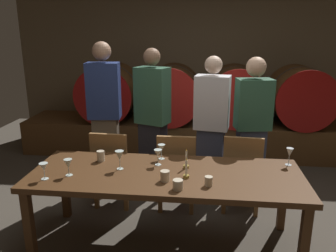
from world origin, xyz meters
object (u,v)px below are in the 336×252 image
object	(u,v)px
chair_center	(177,168)
wine_barrel_far_left	(111,92)
candle_right	(186,172)
cup_far_left	(101,156)
wine_barrel_center_left	(172,93)
chair_right	(242,169)
guest_center_left	(153,119)
wine_glass_far_left	(44,167)
wine_glass_far_right	(290,153)
wine_barrel_center_right	(236,94)
wine_glass_right	(161,148)
wine_glass_center_right	(158,154)
guest_far_right	(252,129)
cup_center_right	(178,185)
guest_center_right	(211,128)
wine_glass_left	(68,164)
wine_glass_center_left	(120,156)
guest_far_left	(105,115)
wine_barrel_far_right	(299,96)
chair_left	(113,165)
candle_left	(186,163)
cup_center_left	(165,176)
cup_far_right	(209,181)
dining_table	(166,179)

from	to	relation	value
chair_center	wine_barrel_far_left	bearing A→B (deg)	-56.82
chair_center	candle_right	xyz separation A→B (m)	(0.14, -0.75, 0.28)
cup_far_left	wine_barrel_center_left	bearing A→B (deg)	78.83
chair_right	guest_center_left	size ratio (longest dim) A/B	0.51
wine_glass_far_left	wine_glass_far_right	bearing A→B (deg)	14.33
wine_barrel_center_right	cup_far_left	size ratio (longest dim) A/B	9.53
wine_glass_far_left	wine_glass_right	xyz separation A→B (m)	(0.91, 0.56, 0.00)
candle_right	wine_glass_center_right	distance (m)	0.38
guest_far_right	cup_center_right	world-z (taller)	guest_far_right
chair_right	wine_glass_far_right	world-z (taller)	wine_glass_far_right
guest_center_right	wine_glass_left	xyz separation A→B (m)	(-1.23, -1.17, -0.02)
guest_center_right	wine_glass_center_left	distance (m)	1.29
wine_barrel_center_right	chair_center	bearing A→B (deg)	-112.00
guest_far_left	guest_far_right	size ratio (longest dim) A/B	1.09
wine_glass_left	cup_far_left	xyz separation A→B (m)	(0.17, 0.35, -0.05)
guest_center_right	wine_glass_far_right	xyz separation A→B (m)	(0.70, -0.73, -0.01)
wine_barrel_far_right	cup_far_left	distance (m)	3.33
wine_barrel_far_left	cup_far_left	xyz separation A→B (m)	(0.53, -2.31, -0.19)
chair_left	wine_glass_far_right	distance (m)	1.85
chair_center	guest_far_left	distance (m)	1.12
wine_barrel_center_left	guest_center_left	size ratio (longest dim) A/B	0.56
chair_left	candle_left	bearing A→B (deg)	150.08
wine_glass_center_left	wine_glass_center_right	size ratio (longest dim) A/B	1.16
guest_far_left	cup_center_left	xyz separation A→B (m)	(0.88, -1.31, -0.16)
wine_barrel_far_right	chair_center	size ratio (longest dim) A/B	1.09
guest_center_right	wine_glass_center_left	world-z (taller)	guest_center_right
wine_barrel_far_left	wine_glass_right	xyz separation A→B (m)	(1.10, -2.20, -0.13)
candle_right	cup_far_right	size ratio (longest dim) A/B	2.32
chair_center	cup_far_right	distance (m)	0.98
guest_far_right	cup_far_left	size ratio (longest dim) A/B	16.40
dining_table	cup_center_left	bearing A→B (deg)	-86.29
chair_left	guest_far_left	distance (m)	0.68
guest_center_right	candle_right	bearing A→B (deg)	88.55
wine_barrel_far_left	cup_center_left	world-z (taller)	wine_barrel_far_left
guest_far_left	candle_left	world-z (taller)	guest_far_left
wine_glass_left	wine_glass_center_right	bearing A→B (deg)	23.45
guest_far_right	candle_right	bearing A→B (deg)	48.90
chair_left	guest_center_left	xyz separation A→B (m)	(0.38, 0.51, 0.40)
wine_glass_far_left	cup_far_right	distance (m)	1.37
wine_glass_far_left	guest_center_right	bearing A→B (deg)	42.24
guest_far_right	cup_far_left	bearing A→B (deg)	18.51
wine_glass_far_left	cup_center_left	world-z (taller)	wine_glass_far_left
wine_glass_center_right	wine_glass_far_right	xyz separation A→B (m)	(1.20, 0.13, 0.01)
wine_barrel_center_right	wine_barrel_far_right	xyz separation A→B (m)	(0.95, 0.00, 0.00)
guest_center_left	cup_far_right	xyz separation A→B (m)	(0.67, -1.40, -0.12)
cup_center_left	wine_glass_left	bearing A→B (deg)	178.59
wine_glass_center_left	guest_center_left	bearing A→B (deg)	83.87
guest_far_left	candle_left	size ratio (longest dim) A/B	9.55
wine_glass_far_left	wine_glass_center_right	size ratio (longest dim) A/B	0.96
wine_barrel_center_right	wine_glass_far_right	size ratio (longest dim) A/B	5.79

